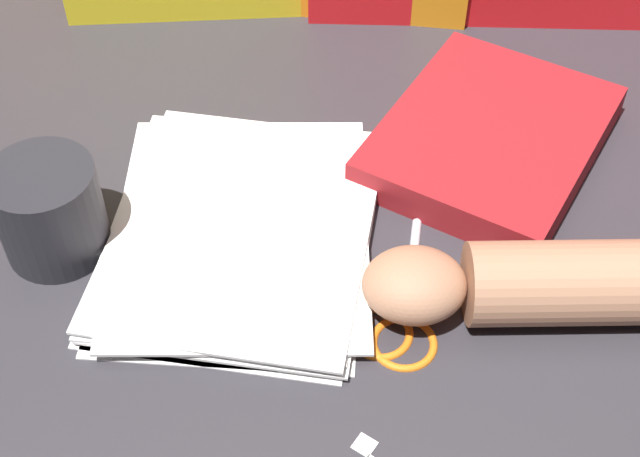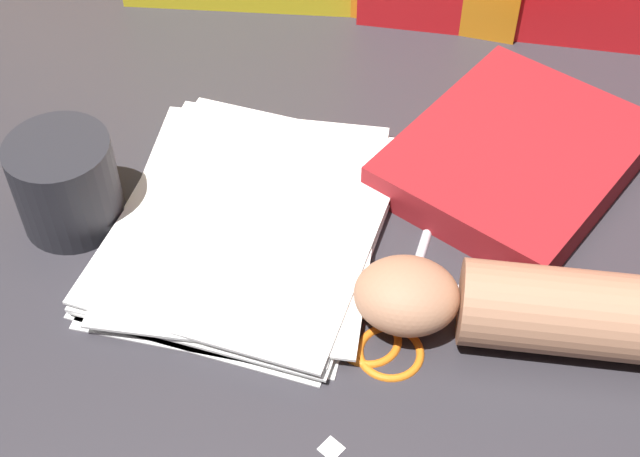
{
  "view_description": "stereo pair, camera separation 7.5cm",
  "coord_description": "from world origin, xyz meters",
  "px_view_note": "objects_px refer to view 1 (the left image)",
  "views": [
    {
      "loc": [
        0.03,
        -0.52,
        0.62
      ],
      "look_at": [
        -0.02,
        -0.01,
        0.06
      ],
      "focal_mm": 50.0,
      "sensor_mm": 36.0,
      "label": 1
    },
    {
      "loc": [
        0.11,
        -0.51,
        0.62
      ],
      "look_at": [
        -0.02,
        -0.01,
        0.06
      ],
      "focal_mm": 50.0,
      "sensor_mm": 36.0,
      "label": 2
    }
  ],
  "objects_px": {
    "hand_forearm": "(573,283)",
    "mug": "(48,214)",
    "book_closed": "(490,138)",
    "scissors": "(403,316)",
    "paper_stack": "(241,231)"
  },
  "relations": [
    {
      "from": "hand_forearm",
      "to": "mug",
      "type": "xyz_separation_m",
      "value": [
        -0.46,
        0.03,
        0.01
      ]
    },
    {
      "from": "book_closed",
      "to": "scissors",
      "type": "height_order",
      "value": "book_closed"
    },
    {
      "from": "scissors",
      "to": "mug",
      "type": "distance_m",
      "value": 0.32
    },
    {
      "from": "paper_stack",
      "to": "book_closed",
      "type": "xyz_separation_m",
      "value": [
        0.23,
        0.14,
        0.01
      ]
    },
    {
      "from": "scissors",
      "to": "hand_forearm",
      "type": "bearing_deg",
      "value": 10.08
    },
    {
      "from": "book_closed",
      "to": "mug",
      "type": "height_order",
      "value": "mug"
    },
    {
      "from": "book_closed",
      "to": "scissors",
      "type": "xyz_separation_m",
      "value": [
        -0.08,
        -0.22,
        -0.01
      ]
    },
    {
      "from": "paper_stack",
      "to": "mug",
      "type": "bearing_deg",
      "value": -169.63
    },
    {
      "from": "book_closed",
      "to": "scissors",
      "type": "relative_size",
      "value": 1.77
    },
    {
      "from": "hand_forearm",
      "to": "mug",
      "type": "distance_m",
      "value": 0.46
    },
    {
      "from": "paper_stack",
      "to": "scissors",
      "type": "xyz_separation_m",
      "value": [
        0.15,
        -0.08,
        -0.0
      ]
    },
    {
      "from": "paper_stack",
      "to": "hand_forearm",
      "type": "height_order",
      "value": "hand_forearm"
    },
    {
      "from": "paper_stack",
      "to": "scissors",
      "type": "relative_size",
      "value": 1.78
    },
    {
      "from": "scissors",
      "to": "mug",
      "type": "xyz_separation_m",
      "value": [
        -0.32,
        0.05,
        0.04
      ]
    },
    {
      "from": "book_closed",
      "to": "mug",
      "type": "xyz_separation_m",
      "value": [
        -0.4,
        -0.17,
        0.03
      ]
    }
  ]
}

